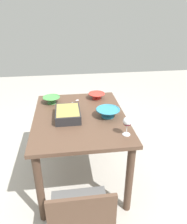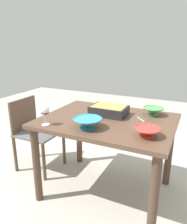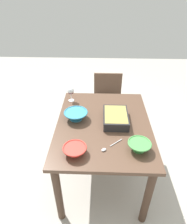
{
  "view_description": "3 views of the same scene",
  "coord_description": "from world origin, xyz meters",
  "px_view_note": "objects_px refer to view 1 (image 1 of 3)",
  "views": [
    {
      "loc": [
        1.9,
        -0.12,
        1.75
      ],
      "look_at": [
        0.12,
        0.12,
        0.85
      ],
      "focal_mm": 34.45,
      "sensor_mm": 36.0,
      "label": 1
    },
    {
      "loc": [
        -0.7,
        1.73,
        1.42
      ],
      "look_at": [
        0.14,
        -0.0,
        0.81
      ],
      "focal_mm": 35.22,
      "sensor_mm": 36.0,
      "label": 2
    },
    {
      "loc": [
        -1.53,
        0.04,
        1.95
      ],
      "look_at": [
        0.09,
        0.1,
        0.83
      ],
      "focal_mm": 31.88,
      "sensor_mm": 36.0,
      "label": 3
    }
  ],
  "objects_px": {
    "casserole_dish": "(68,113)",
    "mixing_bowl": "(108,112)",
    "chair": "(81,221)",
    "serving_spoon": "(74,102)",
    "small_bowl": "(52,99)",
    "wine_glass": "(127,122)",
    "dining_table": "(80,126)",
    "serving_bowl": "(97,95)"
  },
  "relations": [
    {
      "from": "chair",
      "to": "small_bowl",
      "type": "relative_size",
      "value": 4.23
    },
    {
      "from": "chair",
      "to": "wine_glass",
      "type": "bearing_deg",
      "value": 140.81
    },
    {
      "from": "mixing_bowl",
      "to": "serving_spoon",
      "type": "bearing_deg",
      "value": -142.25
    },
    {
      "from": "dining_table",
      "to": "serving_spoon",
      "type": "relative_size",
      "value": 6.26
    },
    {
      "from": "casserole_dish",
      "to": "mixing_bowl",
      "type": "xyz_separation_m",
      "value": [
        0.03,
        0.39,
        -0.0
      ]
    },
    {
      "from": "dining_table",
      "to": "wine_glass",
      "type": "bearing_deg",
      "value": 42.19
    },
    {
      "from": "chair",
      "to": "small_bowl",
      "type": "bearing_deg",
      "value": -170.51
    },
    {
      "from": "chair",
      "to": "wine_glass",
      "type": "distance_m",
      "value": 0.81
    },
    {
      "from": "dining_table",
      "to": "serving_bowl",
      "type": "height_order",
      "value": "serving_bowl"
    },
    {
      "from": "small_bowl",
      "to": "serving_spoon",
      "type": "bearing_deg",
      "value": 88.05
    },
    {
      "from": "small_bowl",
      "to": "serving_spoon",
      "type": "distance_m",
      "value": 0.26
    },
    {
      "from": "dining_table",
      "to": "mixing_bowl",
      "type": "xyz_separation_m",
      "value": [
        0.06,
        0.27,
        0.17
      ]
    },
    {
      "from": "dining_table",
      "to": "mixing_bowl",
      "type": "bearing_deg",
      "value": 77.9
    },
    {
      "from": "dining_table",
      "to": "wine_glass",
      "type": "xyz_separation_m",
      "value": [
        0.4,
        0.37,
        0.24
      ]
    },
    {
      "from": "dining_table",
      "to": "serving_spoon",
      "type": "distance_m",
      "value": 0.36
    },
    {
      "from": "wine_glass",
      "to": "small_bowl",
      "type": "height_order",
      "value": "wine_glass"
    },
    {
      "from": "serving_spoon",
      "to": "serving_bowl",
      "type": "bearing_deg",
      "value": 104.77
    },
    {
      "from": "mixing_bowl",
      "to": "serving_spoon",
      "type": "distance_m",
      "value": 0.5
    },
    {
      "from": "chair",
      "to": "serving_spoon",
      "type": "relative_size",
      "value": 4.36
    },
    {
      "from": "dining_table",
      "to": "chair",
      "type": "height_order",
      "value": "chair"
    },
    {
      "from": "dining_table",
      "to": "small_bowl",
      "type": "bearing_deg",
      "value": -140.49
    },
    {
      "from": "wine_glass",
      "to": "small_bowl",
      "type": "distance_m",
      "value": 1.0
    },
    {
      "from": "chair",
      "to": "serving_spoon",
      "type": "distance_m",
      "value": 1.32
    },
    {
      "from": "serving_spoon",
      "to": "wine_glass",
      "type": "bearing_deg",
      "value": 28.3
    },
    {
      "from": "wine_glass",
      "to": "mixing_bowl",
      "type": "distance_m",
      "value": 0.36
    },
    {
      "from": "small_bowl",
      "to": "serving_bowl",
      "type": "height_order",
      "value": "small_bowl"
    },
    {
      "from": "mixing_bowl",
      "to": "serving_bowl",
      "type": "distance_m",
      "value": 0.47
    },
    {
      "from": "casserole_dish",
      "to": "mixing_bowl",
      "type": "height_order",
      "value": "casserole_dish"
    },
    {
      "from": "serving_bowl",
      "to": "mixing_bowl",
      "type": "bearing_deg",
      "value": 5.15
    },
    {
      "from": "casserole_dish",
      "to": "serving_spoon",
      "type": "relative_size",
      "value": 1.79
    },
    {
      "from": "serving_bowl",
      "to": "serving_spoon",
      "type": "height_order",
      "value": "serving_bowl"
    },
    {
      "from": "small_bowl",
      "to": "serving_bowl",
      "type": "xyz_separation_m",
      "value": [
        -0.06,
        0.52,
        -0.0
      ]
    },
    {
      "from": "dining_table",
      "to": "chair",
      "type": "distance_m",
      "value": 0.96
    },
    {
      "from": "chair",
      "to": "small_bowl",
      "type": "height_order",
      "value": "small_bowl"
    },
    {
      "from": "mixing_bowl",
      "to": "wine_glass",
      "type": "bearing_deg",
      "value": 14.98
    },
    {
      "from": "dining_table",
      "to": "chair",
      "type": "relative_size",
      "value": 1.44
    },
    {
      "from": "wine_glass",
      "to": "small_bowl",
      "type": "bearing_deg",
      "value": -139.02
    },
    {
      "from": "dining_table",
      "to": "small_bowl",
      "type": "xyz_separation_m",
      "value": [
        -0.35,
        -0.29,
        0.16
      ]
    },
    {
      "from": "wine_glass",
      "to": "dining_table",
      "type": "bearing_deg",
      "value": -137.81
    },
    {
      "from": "small_bowl",
      "to": "casserole_dish",
      "type": "bearing_deg",
      "value": 24.21
    },
    {
      "from": "wine_glass",
      "to": "mixing_bowl",
      "type": "bearing_deg",
      "value": -165.02
    },
    {
      "from": "casserole_dish",
      "to": "mixing_bowl",
      "type": "distance_m",
      "value": 0.39
    }
  ]
}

